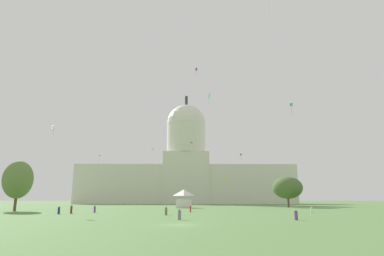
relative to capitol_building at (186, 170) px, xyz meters
The scene contains 23 objects.
ground_plane 155.66m from the capitol_building, 90.16° to the right, with size 800.00×800.00×0.00m, color #567F42.
capitol_building is the anchor object (origin of this frame).
event_tent 86.24m from the capitol_building, 90.36° to the right, with size 5.42×4.57×6.09m.
tree_east_mid 88.43m from the capitol_building, 65.56° to the right, with size 14.18×14.00×10.66m.
tree_west_mid 120.61m from the capitol_building, 110.42° to the right, with size 7.71×8.71×12.44m.
person_grey_front_left 146.72m from the capitol_building, 90.24° to the right, with size 0.68×0.68×1.57m.
person_maroon_lawn_far_left 129.05m from the capitol_building, 100.58° to the right, with size 0.59×0.59×1.74m.
person_white_mid_left 126.82m from the capitol_building, 77.16° to the right, with size 0.42×0.42×1.46m.
person_olive_front_center 133.36m from the capitol_building, 91.49° to the right, with size 0.62×0.62×1.56m.
person_purple_back_right 124.19m from the capitol_building, 99.31° to the right, with size 0.54×0.54×1.58m.
person_purple_near_tent 148.44m from the capitol_building, 83.63° to the right, with size 0.56×0.56×1.50m.
person_navy_mid_center 131.54m from the capitol_building, 101.14° to the right, with size 0.58×0.58×1.58m.
person_red_front_right 120.77m from the capitol_building, 89.37° to the right, with size 0.48×0.48×1.61m.
kite_blue_mid 71.11m from the capitol_building, 88.62° to the right, with size 1.38×1.69×3.84m.
kite_violet_mid 39.55m from the capitol_building, 114.96° to the right, with size 1.63×1.47×2.41m.
kite_green_mid 104.61m from the capitol_building, 71.42° to the right, with size 1.09×1.13×4.08m.
kite_yellow_low 43.36m from the capitol_building, 64.39° to the right, with size 1.24×1.18×1.27m.
kite_cyan_high 97.29m from the capitol_building, 85.45° to the right, with size 0.70×0.84×3.81m.
kite_turquoise_mid 62.16m from the capitol_building, 129.95° to the right, with size 1.47×1.15×3.34m.
kite_pink_high 123.63m from the capitol_building, 78.78° to the right, with size 1.52×1.39×3.97m.
kite_black_mid 37.73m from the capitol_building, 36.79° to the right, with size 0.79×0.74×3.57m.
kite_white_mid 124.94m from the capitol_building, 104.22° to the right, with size 0.88×0.90×2.47m.
kite_magenta_high 74.54m from the capitol_building, 86.03° to the right, with size 0.85×0.91×3.49m.
Camera 1 is at (0.87, -39.47, 3.06)m, focal length 29.83 mm.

